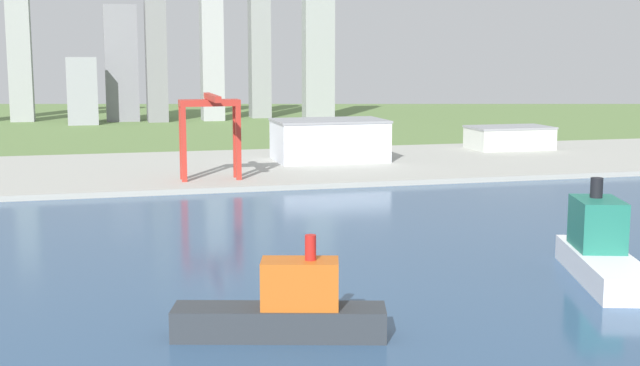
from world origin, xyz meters
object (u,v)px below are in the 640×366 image
at_px(port_crane_red, 210,118).
at_px(warehouse_main, 329,140).
at_px(container_barge, 286,310).
at_px(ferry_boat, 601,250).
at_px(warehouse_annex, 509,137).

xyz_separation_m(port_crane_red, warehouse_main, (69.18, 54.90, -16.95)).
bearing_deg(port_crane_red, container_barge, -93.14).
bearing_deg(ferry_boat, port_crane_red, 113.03).
relative_size(container_barge, port_crane_red, 1.13).
xyz_separation_m(port_crane_red, warehouse_annex, (186.73, 82.11, -21.07)).
distance_m(container_barge, warehouse_main, 276.89).
xyz_separation_m(ferry_boat, container_barge, (-89.64, -26.12, -1.29)).
bearing_deg(warehouse_main, port_crane_red, -141.57).
xyz_separation_m(container_barge, port_crane_red, (11.52, 209.87, 24.20)).
relative_size(ferry_boat, container_barge, 1.14).
relative_size(warehouse_main, warehouse_annex, 1.23).
relative_size(container_barge, warehouse_annex, 0.95).
height_order(container_barge, warehouse_main, warehouse_main).
xyz_separation_m(container_barge, warehouse_main, (80.70, 264.77, 7.25)).
bearing_deg(container_barge, warehouse_main, 73.05).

